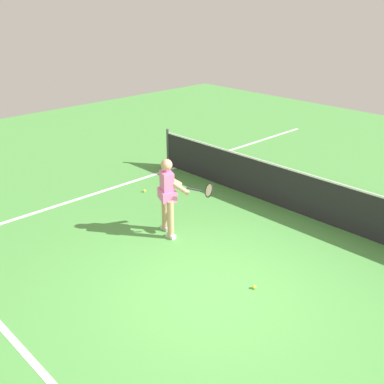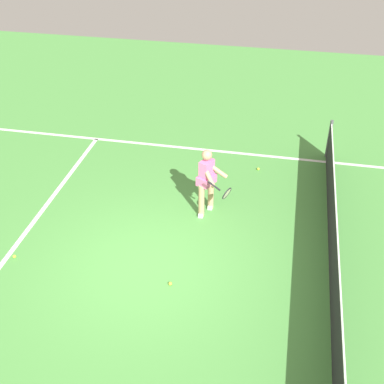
{
  "view_description": "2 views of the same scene",
  "coord_description": "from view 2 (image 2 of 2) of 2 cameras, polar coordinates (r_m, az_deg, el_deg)",
  "views": [
    {
      "loc": [
        4.23,
        -4.49,
        4.36
      ],
      "look_at": [
        -1.26,
        0.79,
        1.11
      ],
      "focal_mm": 43.65,
      "sensor_mm": 36.0,
      "label": 1
    },
    {
      "loc": [
        6.89,
        2.31,
        6.64
      ],
      "look_at": [
        -1.1,
        0.68,
        1.08
      ],
      "focal_mm": 47.34,
      "sensor_mm": 36.0,
      "label": 2
    }
  ],
  "objects": [
    {
      "name": "tennis_ball_mid",
      "position": [
        12.7,
        7.48,
        2.6
      ],
      "size": [
        0.07,
        0.07,
        0.07
      ],
      "primitive_type": "sphere",
      "color": "#D1E533",
      "rests_on": "ground"
    },
    {
      "name": "ground_plane",
      "position": [
        9.85,
        -5.22,
        -8.3
      ],
      "size": [
        26.55,
        26.55,
        0.0
      ],
      "primitive_type": "plane",
      "color": "#4C9342"
    },
    {
      "name": "service_line_marking",
      "position": [
        10.82,
        -19.38,
        -5.88
      ],
      "size": [
        9.34,
        0.1,
        0.01
      ],
      "primitive_type": "cube",
      "color": "white",
      "rests_on": "ground"
    },
    {
      "name": "tennis_player",
      "position": [
        10.67,
        1.74,
        1.38
      ],
      "size": [
        1.02,
        0.84,
        1.55
      ],
      "color": "tan",
      "rests_on": "ground"
    },
    {
      "name": "tennis_ball_far",
      "position": [
        9.43,
        -2.47,
        -10.28
      ],
      "size": [
        0.07,
        0.07,
        0.07
      ],
      "primitive_type": "sphere",
      "color": "#D1E533",
      "rests_on": "ground"
    },
    {
      "name": "sideline_left_marking",
      "position": [
        13.53,
        0.21,
        4.91
      ],
      "size": [
        0.1,
        18.43,
        0.01
      ],
      "primitive_type": "cube",
      "color": "white",
      "rests_on": "ground"
    },
    {
      "name": "tennis_ball_near",
      "position": [
        10.55,
        -19.38,
        -6.86
      ],
      "size": [
        0.07,
        0.07,
        0.07
      ],
      "primitive_type": "sphere",
      "color": "#D1E533",
      "rests_on": "ground"
    },
    {
      "name": "court_net",
      "position": [
        9.32,
        15.74,
        -8.74
      ],
      "size": [
        10.02,
        0.08,
        1.03
      ],
      "color": "#4C4C51",
      "rests_on": "ground"
    }
  ]
}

